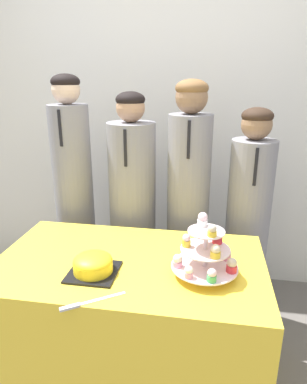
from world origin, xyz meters
name	(u,v)px	position (x,y,z in m)	size (l,w,h in m)	color
wall_back	(164,112)	(0.00, 1.57, 1.35)	(9.00, 0.06, 2.70)	silver
table	(131,323)	(0.00, 0.38, 0.37)	(1.32, 0.76, 0.75)	yellow
round_cake	(93,264)	(-0.14, 0.24, 0.79)	(0.22, 0.22, 0.10)	black
cake_knife	(82,304)	(-0.11, 0.02, 0.75)	(0.23, 0.17, 0.01)	silver
cupcake_stand	(206,252)	(0.37, 0.32, 0.86)	(0.30, 0.30, 0.28)	silver
student_0	(75,203)	(-0.53, 1.01, 0.79)	(0.26, 0.26, 1.63)	gray
student_1	(133,216)	(-0.13, 1.01, 0.72)	(0.31, 0.31, 1.53)	gray
student_2	(188,211)	(0.24, 1.01, 0.78)	(0.27, 0.28, 1.60)	gray
student_3	(247,227)	(0.62, 1.01, 0.69)	(0.27, 0.28, 1.44)	gray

